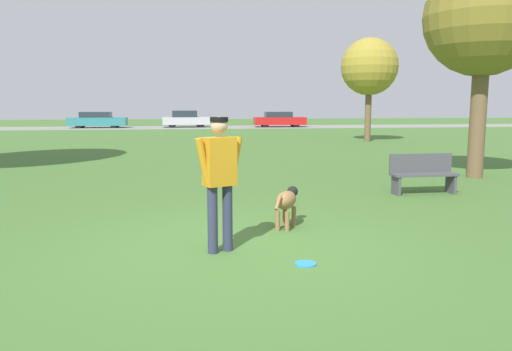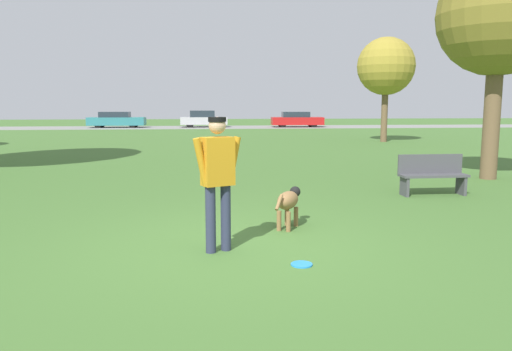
{
  "view_description": "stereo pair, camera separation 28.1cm",
  "coord_description": "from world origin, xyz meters",
  "px_view_note": "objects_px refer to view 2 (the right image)",
  "views": [
    {
      "loc": [
        -0.67,
        -6.4,
        1.87
      ],
      "look_at": [
        0.32,
        0.35,
        0.9
      ],
      "focal_mm": 35.0,
      "sensor_mm": 36.0,
      "label": 1
    },
    {
      "loc": [
        -0.39,
        -6.43,
        1.87
      ],
      "look_at": [
        0.32,
        0.35,
        0.9
      ],
      "focal_mm": 35.0,
      "sensor_mm": 36.0,
      "label": 2
    }
  ],
  "objects_px": {
    "parked_car_teal": "(116,120)",
    "dog": "(289,201)",
    "person": "(218,173)",
    "parked_car_red": "(297,120)",
    "tree_near_right": "(498,17)",
    "frisbee": "(302,264)",
    "park_bench": "(432,173)",
    "parked_car_silver": "(203,119)",
    "tree_far_right": "(386,67)"
  },
  "relations": [
    {
      "from": "tree_near_right",
      "to": "park_bench",
      "type": "bearing_deg",
      "value": -140.57
    },
    {
      "from": "dog",
      "to": "parked_car_silver",
      "type": "xyz_separation_m",
      "value": [
        -1.29,
        34.86,
        0.27
      ]
    },
    {
      "from": "person",
      "to": "tree_near_right",
      "type": "distance_m",
      "value": 9.49
    },
    {
      "from": "person",
      "to": "parked_car_silver",
      "type": "distance_m",
      "value": 35.98
    },
    {
      "from": "person",
      "to": "parked_car_teal",
      "type": "height_order",
      "value": "person"
    },
    {
      "from": "dog",
      "to": "frisbee",
      "type": "height_order",
      "value": "dog"
    },
    {
      "from": "frisbee",
      "to": "tree_far_right",
      "type": "xyz_separation_m",
      "value": [
        8.0,
        19.02,
        3.74
      ]
    },
    {
      "from": "person",
      "to": "parked_car_red",
      "type": "height_order",
      "value": "person"
    },
    {
      "from": "parked_car_silver",
      "to": "person",
      "type": "bearing_deg",
      "value": -92.29
    },
    {
      "from": "parked_car_teal",
      "to": "parked_car_silver",
      "type": "height_order",
      "value": "parked_car_silver"
    },
    {
      "from": "person",
      "to": "dog",
      "type": "xyz_separation_m",
      "value": [
        1.1,
        1.13,
        -0.61
      ]
    },
    {
      "from": "tree_near_right",
      "to": "parked_car_red",
      "type": "distance_m",
      "value": 29.92
    },
    {
      "from": "tree_near_right",
      "to": "parked_car_teal",
      "type": "bearing_deg",
      "value": 115.28
    },
    {
      "from": "frisbee",
      "to": "parked_car_silver",
      "type": "height_order",
      "value": "parked_car_silver"
    },
    {
      "from": "tree_far_right",
      "to": "parked_car_teal",
      "type": "xyz_separation_m",
      "value": [
        -16.24,
        17.58,
        -3.11
      ]
    },
    {
      "from": "tree_near_right",
      "to": "park_bench",
      "type": "distance_m",
      "value": 4.77
    },
    {
      "from": "tree_far_right",
      "to": "parked_car_silver",
      "type": "xyz_separation_m",
      "value": [
        -9.14,
        17.63,
        -3.07
      ]
    },
    {
      "from": "dog",
      "to": "parked_car_red",
      "type": "xyz_separation_m",
      "value": [
        6.56,
        34.24,
        0.22
      ]
    },
    {
      "from": "parked_car_teal",
      "to": "dog",
      "type": "bearing_deg",
      "value": -75.25
    },
    {
      "from": "parked_car_teal",
      "to": "parked_car_silver",
      "type": "relative_size",
      "value": 1.17
    },
    {
      "from": "dog",
      "to": "tree_far_right",
      "type": "bearing_deg",
      "value": 3.88
    },
    {
      "from": "tree_near_right",
      "to": "parked_car_silver",
      "type": "bearing_deg",
      "value": 103.36
    },
    {
      "from": "frisbee",
      "to": "tree_far_right",
      "type": "relative_size",
      "value": 0.05
    },
    {
      "from": "tree_far_right",
      "to": "parked_car_silver",
      "type": "distance_m",
      "value": 20.1
    },
    {
      "from": "person",
      "to": "tree_near_right",
      "type": "height_order",
      "value": "tree_near_right"
    },
    {
      "from": "parked_car_teal",
      "to": "park_bench",
      "type": "height_order",
      "value": "parked_car_teal"
    },
    {
      "from": "parked_car_silver",
      "to": "park_bench",
      "type": "distance_m",
      "value": 32.71
    },
    {
      "from": "tree_far_right",
      "to": "park_bench",
      "type": "bearing_deg",
      "value": -106.61
    },
    {
      "from": "tree_far_right",
      "to": "parked_car_red",
      "type": "height_order",
      "value": "tree_far_right"
    },
    {
      "from": "person",
      "to": "parked_car_red",
      "type": "relative_size",
      "value": 0.39
    },
    {
      "from": "frisbee",
      "to": "tree_near_right",
      "type": "distance_m",
      "value": 9.62
    },
    {
      "from": "tree_near_right",
      "to": "frisbee",
      "type": "bearing_deg",
      "value": -133.89
    },
    {
      "from": "frisbee",
      "to": "park_bench",
      "type": "relative_size",
      "value": 0.18
    },
    {
      "from": "dog",
      "to": "tree_near_right",
      "type": "distance_m",
      "value": 8.27
    },
    {
      "from": "dog",
      "to": "parked_car_silver",
      "type": "relative_size",
      "value": 0.23
    },
    {
      "from": "tree_far_right",
      "to": "park_bench",
      "type": "height_order",
      "value": "tree_far_right"
    },
    {
      "from": "dog",
      "to": "parked_car_silver",
      "type": "height_order",
      "value": "parked_car_silver"
    },
    {
      "from": "frisbee",
      "to": "parked_car_silver",
      "type": "xyz_separation_m",
      "value": [
        -1.14,
        36.65,
        0.67
      ]
    },
    {
      "from": "person",
      "to": "tree_far_right",
      "type": "relative_size",
      "value": 0.33
    },
    {
      "from": "frisbee",
      "to": "park_bench",
      "type": "xyz_separation_m",
      "value": [
        3.61,
        4.29,
        0.44
      ]
    },
    {
      "from": "parked_car_teal",
      "to": "parked_car_silver",
      "type": "distance_m",
      "value": 7.1
    },
    {
      "from": "parked_car_silver",
      "to": "parked_car_red",
      "type": "relative_size",
      "value": 0.9
    },
    {
      "from": "dog",
      "to": "park_bench",
      "type": "relative_size",
      "value": 0.63
    },
    {
      "from": "parked_car_teal",
      "to": "parked_car_red",
      "type": "height_order",
      "value": "parked_car_teal"
    },
    {
      "from": "park_bench",
      "to": "tree_near_right",
      "type": "bearing_deg",
      "value": 38.68
    },
    {
      "from": "frisbee",
      "to": "tree_far_right",
      "type": "distance_m",
      "value": 20.97
    },
    {
      "from": "dog",
      "to": "frisbee",
      "type": "distance_m",
      "value": 1.85
    },
    {
      "from": "parked_car_silver",
      "to": "tree_near_right",
      "type": "bearing_deg",
      "value": -79.21
    },
    {
      "from": "frisbee",
      "to": "tree_far_right",
      "type": "height_order",
      "value": "tree_far_right"
    },
    {
      "from": "dog",
      "to": "parked_car_teal",
      "type": "distance_m",
      "value": 35.8
    }
  ]
}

